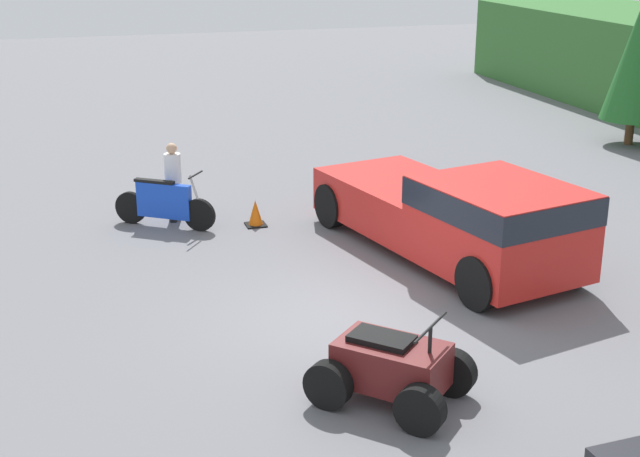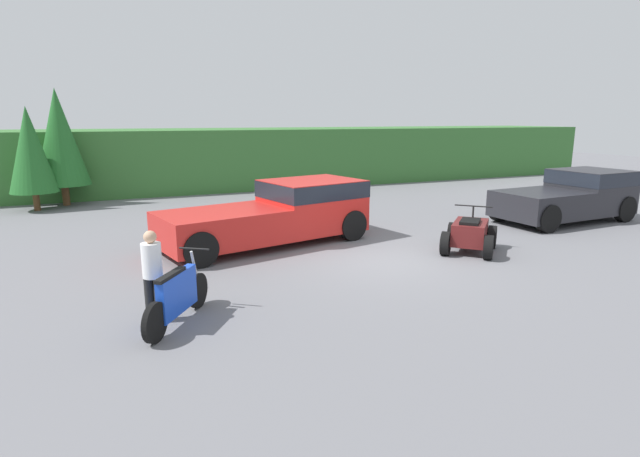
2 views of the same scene
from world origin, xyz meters
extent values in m
plane|color=slate|center=(0.00, 0.00, 0.00)|extent=(80.00, 80.00, 0.00)
cylinder|color=brown|center=(-8.95, 11.43, 0.36)|extent=(0.24, 0.24, 0.73)
cone|color=#236628|center=(-8.95, 11.43, 2.38)|extent=(1.77, 1.77, 3.31)
cube|color=red|center=(-0.68, 2.97, 1.00)|extent=(3.09, 2.72, 1.51)
cube|color=#1E232D|center=(-0.68, 2.97, 1.50)|extent=(3.12, 2.74, 0.48)
cube|color=red|center=(-3.60, 2.33, 0.69)|extent=(3.68, 2.85, 0.88)
cylinder|color=black|center=(-0.17, 4.12, 0.45)|extent=(0.95, 0.47, 0.91)
cylinder|color=black|center=(0.27, 2.14, 0.45)|extent=(0.95, 0.47, 0.91)
cylinder|color=black|center=(-4.84, 3.09, 0.45)|extent=(0.95, 0.47, 0.91)
cylinder|color=black|center=(-4.40, 1.11, 0.45)|extent=(0.95, 0.47, 0.91)
cylinder|color=black|center=(-4.91, -1.53, 0.34)|extent=(0.47, 0.61, 0.68)
cylinder|color=black|center=(-5.82, -2.82, 0.34)|extent=(0.47, 0.61, 0.68)
cube|color=blue|center=(-5.37, -2.17, 0.57)|extent=(0.82, 1.07, 0.73)
cylinder|color=#B7B7BC|center=(-4.94, -1.57, 0.76)|extent=(0.22, 0.28, 0.82)
cylinder|color=black|center=(-4.94, -1.57, 1.18)|extent=(0.51, 0.37, 0.04)
cube|color=black|center=(-5.48, -2.33, 0.96)|extent=(0.62, 0.80, 0.06)
cylinder|color=black|center=(2.71, 0.56, 0.32)|extent=(0.61, 0.60, 0.64)
cylinder|color=black|center=(3.47, -0.22, 0.32)|extent=(0.61, 0.60, 0.64)
cylinder|color=black|center=(1.79, -0.33, 0.32)|extent=(0.61, 0.60, 0.64)
cylinder|color=black|center=(2.55, -1.11, 0.32)|extent=(0.61, 0.60, 0.64)
cube|color=#5B1919|center=(2.63, -0.27, 0.53)|extent=(1.59, 1.58, 0.59)
cylinder|color=black|center=(3.00, 0.09, 1.00)|extent=(0.07, 0.07, 0.35)
cylinder|color=black|center=(3.00, 0.09, 1.18)|extent=(0.74, 0.75, 0.04)
cube|color=black|center=(2.52, -0.38, 0.87)|extent=(0.92, 0.91, 0.08)
cylinder|color=black|center=(-5.81, -1.86, 0.41)|extent=(0.24, 0.24, 0.83)
cylinder|color=black|center=(-5.66, -1.97, 0.41)|extent=(0.24, 0.24, 0.83)
cylinder|color=white|center=(-5.73, -1.91, 1.14)|extent=(0.48, 0.48, 0.62)
sphere|color=tan|center=(-5.73, -1.91, 1.56)|extent=(0.31, 0.31, 0.22)
cube|color=black|center=(-4.92, -0.36, 0.01)|extent=(0.42, 0.42, 0.03)
cone|color=orange|center=(-4.92, -0.36, 0.28)|extent=(0.32, 0.32, 0.55)
camera|label=1|loc=(12.25, -4.14, 5.91)|focal=50.00mm
camera|label=2|loc=(-6.34, -10.80, 3.58)|focal=28.00mm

